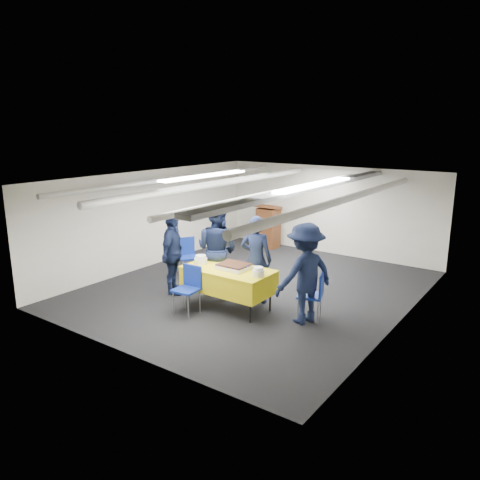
# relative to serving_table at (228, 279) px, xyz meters

# --- Properties ---
(ground) EXTENTS (7.00, 7.00, 0.00)m
(ground) POSITION_rel_serving_table_xyz_m (-0.20, 1.18, -0.56)
(ground) COLOR black
(ground) RESTS_ON ground
(room_shell) EXTENTS (6.00, 7.00, 2.30)m
(room_shell) POSITION_rel_serving_table_xyz_m (-0.10, 1.58, 1.25)
(room_shell) COLOR silver
(room_shell) RESTS_ON ground
(serving_table) EXTENTS (1.67, 0.88, 0.77)m
(serving_table) POSITION_rel_serving_table_xyz_m (0.00, 0.00, 0.00)
(serving_table) COLOR black
(serving_table) RESTS_ON ground
(sheet_cake) EXTENTS (0.57, 0.45, 0.10)m
(sheet_cake) POSITION_rel_serving_table_xyz_m (0.09, 0.05, 0.26)
(sheet_cake) COLOR white
(sheet_cake) RESTS_ON serving_table
(plate_stack_left) EXTENTS (0.24, 0.24, 0.16)m
(plate_stack_left) POSITION_rel_serving_table_xyz_m (-0.62, -0.05, 0.28)
(plate_stack_left) COLOR white
(plate_stack_left) RESTS_ON serving_table
(plate_stack_right) EXTENTS (0.21, 0.21, 0.16)m
(plate_stack_right) POSITION_rel_serving_table_xyz_m (0.69, -0.05, 0.29)
(plate_stack_right) COLOR white
(plate_stack_right) RESTS_ON serving_table
(podium) EXTENTS (0.62, 0.53, 1.25)m
(podium) POSITION_rel_serving_table_xyz_m (-1.80, 4.22, 0.05)
(podium) COLOR brown
(podium) RESTS_ON ground
(chair_near) EXTENTS (0.45, 0.45, 0.87)m
(chair_near) POSITION_rel_serving_table_xyz_m (-0.46, -0.57, -0.03)
(chair_near) COLOR gray
(chair_near) RESTS_ON ground
(chair_right) EXTENTS (0.53, 0.53, 0.87)m
(chair_right) POSITION_rel_serving_table_xyz_m (1.56, 0.42, -0.03)
(chair_right) COLOR gray
(chair_right) RESTS_ON ground
(chair_left) EXTENTS (0.58, 0.58, 0.87)m
(chair_left) POSITION_rel_serving_table_xyz_m (-1.92, 1.01, -0.03)
(chair_left) COLOR gray
(chair_left) RESTS_ON ground
(sailor_a) EXTENTS (0.70, 0.55, 1.69)m
(sailor_a) POSITION_rel_serving_table_xyz_m (0.22, 0.58, 0.29)
(sailor_a) COLOR black
(sailor_a) RESTS_ON ground
(sailor_b) EXTENTS (0.96, 0.77, 1.86)m
(sailor_b) POSITION_rel_serving_table_xyz_m (-0.64, 0.48, 0.37)
(sailor_b) COLOR black
(sailor_b) RESTS_ON ground
(sailor_c) EXTENTS (0.76, 1.05, 1.65)m
(sailor_c) POSITION_rel_serving_table_xyz_m (-1.39, -0.00, 0.27)
(sailor_c) COLOR black
(sailor_c) RESTS_ON ground
(sailor_d) EXTENTS (1.04, 1.29, 1.75)m
(sailor_d) POSITION_rel_serving_table_xyz_m (1.43, 0.26, 0.32)
(sailor_d) COLOR black
(sailor_d) RESTS_ON ground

